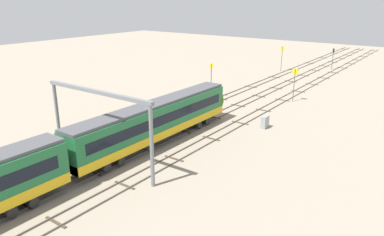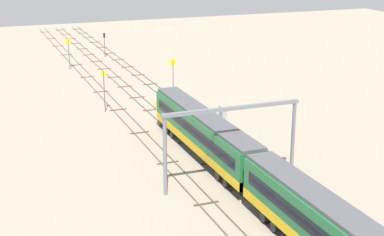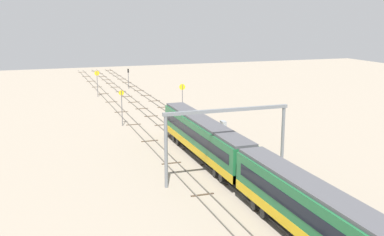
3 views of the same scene
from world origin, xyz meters
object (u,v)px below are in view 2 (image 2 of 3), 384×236
at_px(overhead_gantry, 232,128).
at_px(speed_sign_far_trackside, 104,86).
at_px(signal_light_trackside_departure, 104,41).
at_px(relay_cabinet, 223,112).
at_px(speed_sign_near_foreground, 173,70).
at_px(speed_sign_mid_trackside, 69,49).

height_order(overhead_gantry, speed_sign_far_trackside, overhead_gantry).
relative_size(speed_sign_far_trackside, signal_light_trackside_departure, 1.20).
bearing_deg(overhead_gantry, signal_light_trackside_departure, -2.58).
distance_m(signal_light_trackside_departure, relay_cabinet, 46.83).
bearing_deg(signal_light_trackside_departure, speed_sign_near_foreground, -174.31).
bearing_deg(speed_sign_near_foreground, signal_light_trackside_departure, 5.69).
relative_size(speed_sign_near_foreground, speed_sign_mid_trackside, 0.96).
bearing_deg(speed_sign_mid_trackside, signal_light_trackside_departure, -43.42).
height_order(speed_sign_near_foreground, relay_cabinet, speed_sign_near_foreground).
distance_m(overhead_gantry, speed_sign_near_foreground, 35.01).
height_order(speed_sign_mid_trackside, speed_sign_far_trackside, speed_sign_far_trackside).
bearing_deg(relay_cabinet, overhead_gantry, 158.01).
distance_m(speed_sign_near_foreground, speed_sign_far_trackside, 13.33).
distance_m(overhead_gantry, relay_cabinet, 22.15).
xyz_separation_m(overhead_gantry, speed_sign_near_foreground, (34.39, -6.20, -2.10)).
bearing_deg(overhead_gantry, speed_sign_near_foreground, -10.22).
bearing_deg(speed_sign_mid_trackside, speed_sign_near_foreground, -152.72).
height_order(speed_sign_far_trackside, signal_light_trackside_departure, speed_sign_far_trackside).
height_order(speed_sign_near_foreground, speed_sign_mid_trackside, speed_sign_mid_trackside).
distance_m(speed_sign_near_foreground, speed_sign_mid_trackside, 25.86).
distance_m(speed_sign_near_foreground, signal_light_trackside_departure, 32.30).
bearing_deg(relay_cabinet, signal_light_trackside_departure, 6.24).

